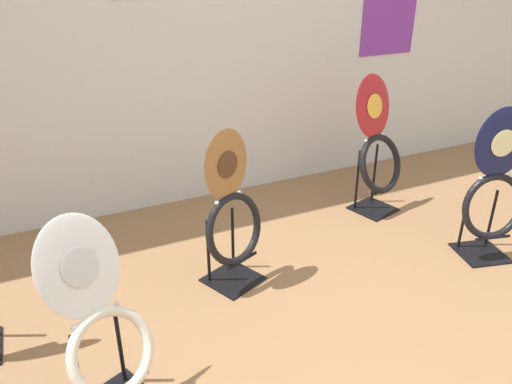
# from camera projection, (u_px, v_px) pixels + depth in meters

# --- Properties ---
(wall_back) EXTENTS (8.00, 0.07, 2.60)m
(wall_back) POSITION_uv_depth(u_px,v_px,m) (226.00, 18.00, 3.44)
(wall_back) COLOR silver
(wall_back) RESTS_ON ground_plane
(toilet_seat_display_white_plain) EXTENTS (0.45, 0.45, 0.83)m
(toilet_seat_display_white_plain) POSITION_uv_depth(u_px,v_px,m) (100.00, 326.00, 1.93)
(toilet_seat_display_white_plain) COLOR black
(toilet_seat_display_white_plain) RESTS_ON ground_plane
(toilet_seat_display_woodgrain) EXTENTS (0.42, 0.37, 0.90)m
(toilet_seat_display_woodgrain) POSITION_uv_depth(u_px,v_px,m) (232.00, 219.00, 2.70)
(toilet_seat_display_woodgrain) COLOR black
(toilet_seat_display_woodgrain) RESTS_ON ground_plane
(toilet_seat_display_crimson_swirl) EXTENTS (0.46, 0.36, 0.98)m
(toilet_seat_display_crimson_swirl) POSITION_uv_depth(u_px,v_px,m) (377.00, 150.00, 3.49)
(toilet_seat_display_crimson_swirl) COLOR black
(toilet_seat_display_crimson_swirl) RESTS_ON ground_plane
(toilet_seat_display_navy_moon) EXTENTS (0.42, 0.34, 0.94)m
(toilet_seat_display_navy_moon) POSITION_uv_depth(u_px,v_px,m) (494.00, 192.00, 2.94)
(toilet_seat_display_navy_moon) COLOR black
(toilet_seat_display_navy_moon) RESTS_ON ground_plane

